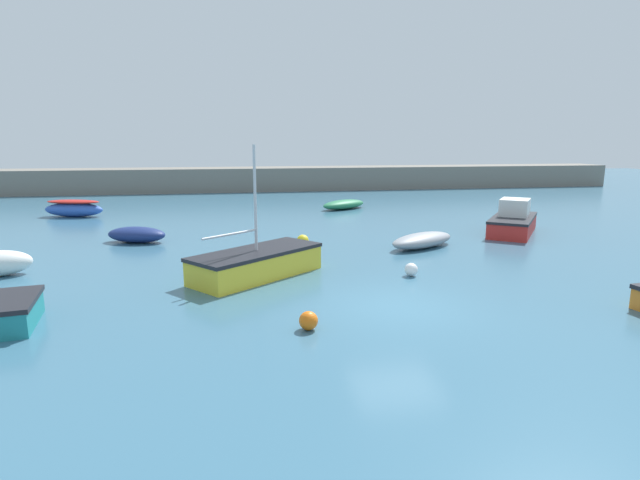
% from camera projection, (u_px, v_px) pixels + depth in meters
% --- Properties ---
extents(ground_plane, '(120.00, 120.00, 0.20)m').
position_uv_depth(ground_plane, '(397.00, 309.00, 13.93)').
color(ground_plane, '#38667F').
extents(harbor_breakwater, '(65.04, 3.85, 2.08)m').
position_uv_depth(harbor_breakwater, '(279.00, 179.00, 46.21)').
color(harbor_breakwater, slate).
rests_on(harbor_breakwater, ground_plane).
extents(open_tender_yellow, '(2.96, 2.09, 0.71)m').
position_uv_depth(open_tender_yellow, '(137.00, 235.00, 22.51)').
color(open_tender_yellow, navy).
rests_on(open_tender_yellow, ground_plane).
extents(rowboat_blue_near, '(3.74, 2.90, 0.63)m').
position_uv_depth(rowboat_blue_near, '(422.00, 240.00, 21.46)').
color(rowboat_blue_near, gray).
rests_on(rowboat_blue_near, ground_plane).
extents(rowboat_white_midwater, '(3.71, 2.99, 0.62)m').
position_uv_depth(rowboat_white_midwater, '(344.00, 204.00, 33.42)').
color(rowboat_white_midwater, '#287A4C').
rests_on(rowboat_white_midwater, ground_plane).
extents(rowboat_with_red_cover, '(3.78, 2.05, 1.02)m').
position_uv_depth(rowboat_with_red_cover, '(74.00, 208.00, 30.04)').
color(rowboat_with_red_cover, '#2D56B7').
rests_on(rowboat_with_red_cover, ground_plane).
extents(cabin_cruiser_white, '(4.24, 4.72, 1.69)m').
position_uv_depth(cabin_cruiser_white, '(513.00, 221.00, 24.66)').
color(cabin_cruiser_white, red).
rests_on(cabin_cruiser_white, ground_plane).
extents(sailboat_short_mast, '(4.77, 4.33, 4.41)m').
position_uv_depth(sailboat_short_mast, '(257.00, 263.00, 16.80)').
color(sailboat_short_mast, yellow).
rests_on(sailboat_short_mast, ground_plane).
extents(mooring_buoy_white, '(0.45, 0.45, 0.45)m').
position_uv_depth(mooring_buoy_white, '(411.00, 270.00, 16.94)').
color(mooring_buoy_white, white).
rests_on(mooring_buoy_white, ground_plane).
extents(mooring_buoy_orange, '(0.47, 0.47, 0.47)m').
position_uv_depth(mooring_buoy_orange, '(308.00, 321.00, 12.12)').
color(mooring_buoy_orange, orange).
rests_on(mooring_buoy_orange, ground_plane).
extents(mooring_buoy_yellow, '(0.52, 0.52, 0.52)m').
position_uv_depth(mooring_buoy_yellow, '(303.00, 241.00, 21.64)').
color(mooring_buoy_yellow, yellow).
rests_on(mooring_buoy_yellow, ground_plane).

